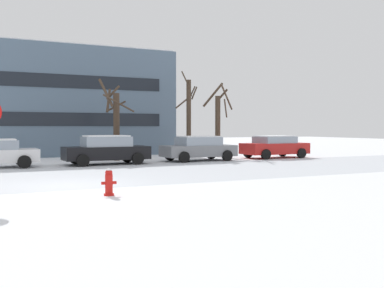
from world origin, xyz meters
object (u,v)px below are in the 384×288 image
Objects in this scene: fire_hydrant at (109,182)px; parked_car_red at (275,146)px; parked_car_black at (106,150)px; parked_car_gray at (198,148)px.

parked_car_red is (13.76, 10.98, 0.35)m from fire_hydrant.
parked_car_black is 1.03× the size of parked_car_red.
fire_hydrant is 17.61m from parked_car_red.
parked_car_gray is at bearing 1.93° from parked_car_black.
parked_car_red is (11.18, 0.32, -0.04)m from parked_car_black.
parked_car_red is at bearing 1.64° from parked_car_black.
parked_car_red reaches higher than fire_hydrant.
fire_hydrant is 0.18× the size of parked_car_red.
parked_car_gray reaches higher than fire_hydrant.
parked_car_gray reaches higher than parked_car_red.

